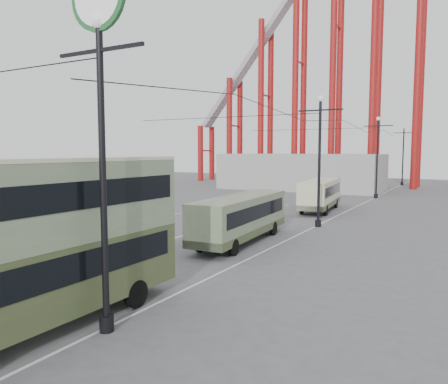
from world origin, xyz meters
The scene contains 12 objects.
ground centered at (0.00, 0.00, 0.00)m, with size 160.00×160.00×0.00m, color #535356.
road_markings centered at (-0.86, 19.70, 0.01)m, with size 12.52×120.00×0.01m.
lamp_post_near centered at (5.60, -3.00, 7.86)m, with size 3.20×0.44×10.80m.
lamp_post_mid centered at (5.60, 18.00, 4.68)m, with size 3.20×0.44×9.32m.
lamp_post_far centered at (5.60, 40.00, 4.68)m, with size 3.20×0.44×9.32m.
lamp_post_distant centered at (5.60, 62.00, 4.68)m, with size 3.20×0.44×9.32m.
roller_coaster centered at (-2.49, 56.89, 22.92)m, with size 52.95×5.00×55.48m.
fairground_shed centered at (-6.00, 47.00, 2.50)m, with size 22.00×10.00×5.00m, color #A1A19C.
double_decker_bus centered at (3.87, -3.71, 2.93)m, with size 2.59×9.78×5.24m.
single_decker_green centered at (3.20, 10.53, 1.56)m, with size 2.88×9.91×2.77m.
single_decker_cream centered at (3.17, 26.39, 1.58)m, with size 3.29×9.24×2.81m.
pedestrian centered at (2.48, 9.96, 0.78)m, with size 0.57×0.37×1.56m, color #222227.
Camera 1 is at (14.96, -12.35, 5.44)m, focal length 35.00 mm.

